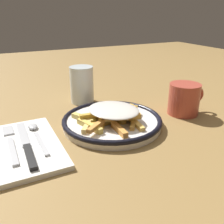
{
  "coord_description": "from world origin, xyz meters",
  "views": [
    {
      "loc": [
        -0.25,
        -0.5,
        0.27
      ],
      "look_at": [
        0.0,
        0.0,
        0.04
      ],
      "focal_mm": 39.79,
      "sensor_mm": 36.0,
      "label": 1
    }
  ],
  "objects_px": {
    "coffee_mug": "(184,99)",
    "spoon": "(36,133)",
    "napkin": "(26,146)",
    "water_glass": "(82,85)",
    "knife": "(27,147)",
    "fork": "(11,143)",
    "plate": "(112,121)",
    "fries_heap": "(112,113)"
  },
  "relations": [
    {
      "from": "coffee_mug",
      "to": "spoon",
      "type": "bearing_deg",
      "value": 175.63
    },
    {
      "from": "napkin",
      "to": "water_glass",
      "type": "bearing_deg",
      "value": 46.88
    },
    {
      "from": "knife",
      "to": "fork",
      "type": "bearing_deg",
      "value": 131.72
    },
    {
      "from": "napkin",
      "to": "plate",
      "type": "bearing_deg",
      "value": 5.06
    },
    {
      "from": "plate",
      "to": "spoon",
      "type": "height_order",
      "value": "plate"
    },
    {
      "from": "spoon",
      "to": "fork",
      "type": "bearing_deg",
      "value": -157.56
    },
    {
      "from": "plate",
      "to": "fries_heap",
      "type": "xyz_separation_m",
      "value": [
        -0.0,
        -0.01,
        0.02
      ]
    },
    {
      "from": "fries_heap",
      "to": "coffee_mug",
      "type": "height_order",
      "value": "coffee_mug"
    },
    {
      "from": "plate",
      "to": "fork",
      "type": "bearing_deg",
      "value": -178.47
    },
    {
      "from": "napkin",
      "to": "knife",
      "type": "distance_m",
      "value": 0.02
    },
    {
      "from": "napkin",
      "to": "spoon",
      "type": "relative_size",
      "value": 1.56
    },
    {
      "from": "coffee_mug",
      "to": "knife",
      "type": "bearing_deg",
      "value": -176.84
    },
    {
      "from": "spoon",
      "to": "water_glass",
      "type": "bearing_deg",
      "value": 45.93
    },
    {
      "from": "napkin",
      "to": "spoon",
      "type": "height_order",
      "value": "spoon"
    },
    {
      "from": "spoon",
      "to": "water_glass",
      "type": "xyz_separation_m",
      "value": [
        0.18,
        0.18,
        0.04
      ]
    },
    {
      "from": "plate",
      "to": "coffee_mug",
      "type": "height_order",
      "value": "coffee_mug"
    },
    {
      "from": "fries_heap",
      "to": "coffee_mug",
      "type": "bearing_deg",
      "value": -1.94
    },
    {
      "from": "fries_heap",
      "to": "knife",
      "type": "bearing_deg",
      "value": -171.49
    },
    {
      "from": "knife",
      "to": "water_glass",
      "type": "xyz_separation_m",
      "value": [
        0.2,
        0.24,
        0.04
      ]
    },
    {
      "from": "fork",
      "to": "knife",
      "type": "relative_size",
      "value": 0.84
    },
    {
      "from": "knife",
      "to": "water_glass",
      "type": "distance_m",
      "value": 0.31
    },
    {
      "from": "plate",
      "to": "knife",
      "type": "xyz_separation_m",
      "value": [
        -0.21,
        -0.04,
        0.0
      ]
    },
    {
      "from": "plate",
      "to": "spoon",
      "type": "relative_size",
      "value": 1.62
    },
    {
      "from": "fork",
      "to": "knife",
      "type": "xyz_separation_m",
      "value": [
        0.03,
        -0.03,
        0.0
      ]
    },
    {
      "from": "fries_heap",
      "to": "coffee_mug",
      "type": "distance_m",
      "value": 0.22
    },
    {
      "from": "plate",
      "to": "water_glass",
      "type": "xyz_separation_m",
      "value": [
        -0.01,
        0.2,
        0.04
      ]
    },
    {
      "from": "knife",
      "to": "spoon",
      "type": "bearing_deg",
      "value": 63.19
    },
    {
      "from": "napkin",
      "to": "spoon",
      "type": "xyz_separation_m",
      "value": [
        0.03,
        0.03,
        0.01
      ]
    },
    {
      "from": "water_glass",
      "to": "napkin",
      "type": "bearing_deg",
      "value": -133.12
    },
    {
      "from": "fork",
      "to": "spoon",
      "type": "distance_m",
      "value": 0.06
    },
    {
      "from": "fries_heap",
      "to": "water_glass",
      "type": "height_order",
      "value": "water_glass"
    },
    {
      "from": "plate",
      "to": "knife",
      "type": "relative_size",
      "value": 1.18
    },
    {
      "from": "plate",
      "to": "coffee_mug",
      "type": "bearing_deg",
      "value": -3.73
    },
    {
      "from": "plate",
      "to": "spoon",
      "type": "bearing_deg",
      "value": 174.89
    },
    {
      "from": "water_glass",
      "to": "spoon",
      "type": "bearing_deg",
      "value": -134.07
    },
    {
      "from": "spoon",
      "to": "napkin",
      "type": "bearing_deg",
      "value": -127.66
    },
    {
      "from": "knife",
      "to": "coffee_mug",
      "type": "xyz_separation_m",
      "value": [
        0.42,
        0.02,
        0.03
      ]
    },
    {
      "from": "fries_heap",
      "to": "coffee_mug",
      "type": "xyz_separation_m",
      "value": [
        0.22,
        -0.01,
        0.01
      ]
    },
    {
      "from": "fries_heap",
      "to": "spoon",
      "type": "relative_size",
      "value": 1.19
    },
    {
      "from": "spoon",
      "to": "water_glass",
      "type": "relative_size",
      "value": 1.36
    },
    {
      "from": "spoon",
      "to": "water_glass",
      "type": "distance_m",
      "value": 0.26
    },
    {
      "from": "fork",
      "to": "spoon",
      "type": "xyz_separation_m",
      "value": [
        0.05,
        0.02,
        0.0
      ]
    }
  ]
}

